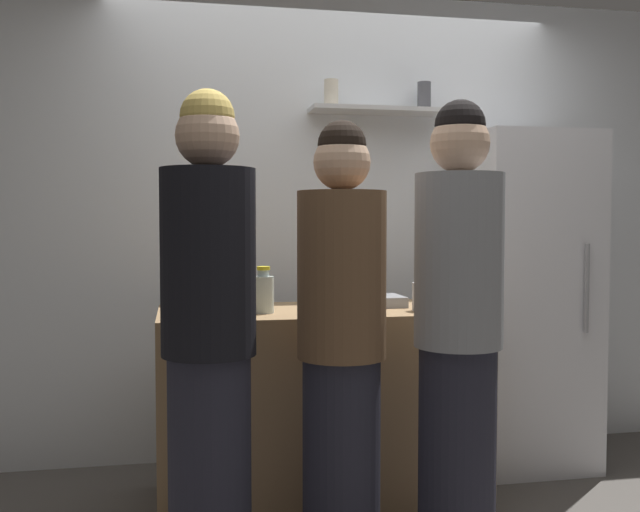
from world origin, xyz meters
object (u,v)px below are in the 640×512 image
(person_blonde, at_px, (209,340))
(person_brown_jacket, at_px, (342,346))
(utensil_holder, at_px, (425,297))
(water_bottle_plastic, at_px, (264,293))
(person_grey_hoodie, at_px, (458,333))
(wine_bottle_dark_glass, at_px, (329,291))
(wine_bottle_pale_glass, at_px, (463,283))
(baking_pan, at_px, (368,301))
(refrigerator, at_px, (523,299))

(person_blonde, bearing_deg, person_brown_jacket, -3.90)
(utensil_holder, xyz_separation_m, water_bottle_plastic, (-0.74, 0.07, 0.03))
(person_grey_hoodie, bearing_deg, wine_bottle_dark_glass, 57.30)
(wine_bottle_dark_glass, xyz_separation_m, person_blonde, (-0.54, -0.47, -0.12))
(wine_bottle_pale_glass, relative_size, person_brown_jacket, 0.18)
(utensil_holder, bearing_deg, water_bottle_plastic, 174.84)
(baking_pan, xyz_separation_m, water_bottle_plastic, (-0.53, -0.16, 0.07))
(person_grey_hoodie, bearing_deg, wine_bottle_pale_glass, -8.42)
(baking_pan, distance_m, utensil_holder, 0.31)
(baking_pan, distance_m, person_grey_hoodie, 0.79)
(wine_bottle_dark_glass, bearing_deg, water_bottle_plastic, 151.49)
(wine_bottle_dark_glass, bearing_deg, person_blonde, -139.03)
(wine_bottle_pale_glass, bearing_deg, person_grey_hoodie, -114.04)
(refrigerator, relative_size, water_bottle_plastic, 8.52)
(wine_bottle_dark_glass, height_order, person_brown_jacket, person_brown_jacket)
(wine_bottle_dark_glass, distance_m, person_brown_jacket, 0.44)
(utensil_holder, distance_m, water_bottle_plastic, 0.74)
(person_grey_hoodie, bearing_deg, utensil_holder, 9.54)
(wine_bottle_pale_glass, bearing_deg, baking_pan, 160.26)
(person_blonde, bearing_deg, utensil_holder, 16.99)
(baking_pan, height_order, utensil_holder, utensil_holder)
(baking_pan, bearing_deg, refrigerator, 15.22)
(wine_bottle_dark_glass, bearing_deg, utensil_holder, 9.56)
(baking_pan, relative_size, wine_bottle_dark_glass, 1.18)
(baking_pan, bearing_deg, wine_bottle_dark_glass, -129.98)
(wine_bottle_dark_glass, distance_m, person_grey_hoodie, 0.63)
(person_grey_hoodie, relative_size, person_blonde, 1.00)
(water_bottle_plastic, bearing_deg, wine_bottle_pale_glass, 0.50)
(person_grey_hoodie, xyz_separation_m, person_blonde, (-0.95, -0.00, 0.00))
(person_grey_hoodie, distance_m, person_blonde, 0.95)
(refrigerator, relative_size, baking_pan, 5.27)
(wine_bottle_dark_glass, relative_size, person_blonde, 0.16)
(utensil_holder, relative_size, person_blonde, 0.13)
(baking_pan, xyz_separation_m, wine_bottle_dark_glass, (-0.26, -0.31, 0.08))
(baking_pan, bearing_deg, person_blonde, -135.76)
(water_bottle_plastic, bearing_deg, refrigerator, 15.91)
(refrigerator, xyz_separation_m, person_blonde, (-1.74, -1.03, 0.00))
(refrigerator, height_order, water_bottle_plastic, refrigerator)
(person_grey_hoodie, height_order, person_blonde, person_blonde)
(wine_bottle_dark_glass, xyz_separation_m, person_grey_hoodie, (0.41, -0.46, -0.13))
(wine_bottle_dark_glass, height_order, person_blonde, person_blonde)
(wine_bottle_pale_glass, distance_m, water_bottle_plastic, 0.96)
(refrigerator, xyz_separation_m, utensil_holder, (-0.74, -0.49, 0.08))
(baking_pan, relative_size, person_blonde, 0.19)
(utensil_holder, distance_m, person_grey_hoodie, 0.55)
(refrigerator, height_order, wine_bottle_pale_glass, refrigerator)
(baking_pan, relative_size, person_brown_jacket, 0.20)
(refrigerator, bearing_deg, wine_bottle_pale_glass, -141.53)
(wine_bottle_dark_glass, distance_m, water_bottle_plastic, 0.31)
(baking_pan, bearing_deg, water_bottle_plastic, -162.87)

